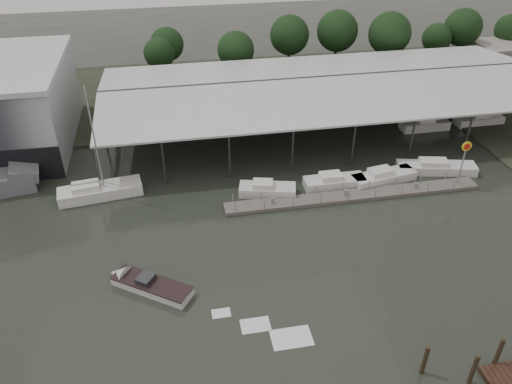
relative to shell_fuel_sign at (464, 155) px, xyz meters
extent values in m
plane|color=#252B23|center=(-27.00, -9.99, -3.93)|extent=(200.00, 200.00, 0.00)
cube|color=#323628|center=(-27.00, 32.01, -3.83)|extent=(140.00, 30.00, 0.30)
cube|color=#2D2F32|center=(-10.00, 18.01, 2.84)|extent=(58.00, 0.40, 0.30)
cylinder|color=#2D2F32|center=(-39.00, 6.51, -1.18)|extent=(0.24, 0.24, 5.50)
cylinder|color=#2D2F32|center=(-39.00, 29.51, -1.18)|extent=(0.24, 0.24, 5.50)
cylinder|color=#2D2F32|center=(19.00, 29.51, -1.18)|extent=(0.24, 0.24, 5.50)
cube|color=#66635A|center=(-12.00, 0.01, -3.73)|extent=(28.00, 2.00, 0.40)
cylinder|color=gray|center=(-25.00, -0.89, -3.13)|extent=(0.10, 0.10, 1.20)
cylinder|color=gray|center=(1.00, 0.91, -3.13)|extent=(0.10, 0.10, 1.20)
cube|color=gray|center=(-13.00, 0.01, -3.23)|extent=(0.30, 0.30, 0.70)
cylinder|color=gray|center=(0.00, 0.01, -1.43)|extent=(0.16, 0.16, 5.00)
cylinder|color=yellow|center=(0.00, 0.01, 1.07)|extent=(1.10, 0.12, 1.10)
cylinder|color=red|center=(0.00, -0.06, 1.07)|extent=(0.70, 0.05, 0.70)
cube|color=gray|center=(28.00, 35.01, -1.93)|extent=(10.00, 8.00, 4.00)
cube|color=slate|center=(-46.98, 9.30, -2.03)|extent=(3.91, 4.82, 1.80)
cube|color=white|center=(-38.72, 5.29, -3.43)|extent=(8.98, 3.75, 1.40)
cube|color=silver|center=(-40.10, 5.10, -2.53)|extent=(3.00, 2.15, 0.80)
cylinder|color=gray|center=(-38.29, 5.35, 2.75)|extent=(0.16, 0.16, 11.50)
cylinder|color=gray|center=(-39.84, 5.13, -2.03)|extent=(3.48, 0.59, 0.12)
cube|color=white|center=(-33.48, -10.13, -3.58)|extent=(6.91, 5.66, 0.90)
cone|color=white|center=(-36.30, -8.16, -3.58)|extent=(2.46, 2.56, 2.00)
cube|color=black|center=(-33.48, -10.13, -3.18)|extent=(6.94, 5.71, 0.12)
cube|color=#2D2F32|center=(-33.94, -9.81, -2.93)|extent=(1.79, 1.83, 0.50)
cube|color=silver|center=(-28.14, -13.85, -3.91)|extent=(2.30, 1.50, 0.04)
cube|color=silver|center=(-25.68, -15.57, -3.91)|extent=(3.10, 2.00, 0.04)
cube|color=silver|center=(-23.22, -17.29, -3.91)|extent=(3.90, 2.50, 0.04)
cube|color=white|center=(-21.03, 2.31, -3.43)|extent=(6.40, 3.58, 1.10)
cube|color=silver|center=(-21.53, 2.31, -2.63)|extent=(2.44, 2.06, 0.70)
cube|color=white|center=(-13.40, 2.51, -3.43)|extent=(6.76, 2.24, 1.10)
cube|color=silver|center=(-13.90, 2.51, -2.63)|extent=(2.37, 1.62, 0.70)
cube|color=white|center=(-7.64, 2.44, -3.43)|extent=(7.63, 3.42, 1.10)
cube|color=silver|center=(-8.14, 2.44, -2.63)|extent=(2.81, 2.02, 0.70)
cube|color=white|center=(-0.84, 3.27, -3.43)|extent=(9.19, 4.13, 1.10)
cube|color=silver|center=(-1.34, 3.27, -2.63)|extent=(3.40, 2.26, 0.70)
cylinder|color=#372B1B|center=(-12.08, -23.29, -2.85)|extent=(0.32, 0.32, 3.36)
cylinder|color=#372B1B|center=(-14.96, -21.96, -2.88)|extent=(0.32, 0.32, 3.29)
cylinder|color=#372B1B|center=(-9.63, -22.37, -2.84)|extent=(0.32, 0.32, 3.37)
cylinder|color=#301F15|center=(-31.24, 37.78, -2.17)|extent=(0.50, 0.50, 3.52)
sphere|color=#1F3C18|center=(-31.24, 37.78, 1.00)|extent=(4.93, 4.93, 4.93)
cylinder|color=#301F15|center=(-29.88, 40.45, -1.98)|extent=(0.50, 0.50, 3.89)
sphere|color=#1F3C18|center=(-29.88, 40.45, 1.52)|extent=(5.45, 5.45, 5.45)
cylinder|color=#301F15|center=(-19.43, 34.62, -1.88)|extent=(0.50, 0.50, 4.10)
sphere|color=#1F3C18|center=(-19.43, 34.62, 1.81)|extent=(5.74, 5.74, 5.74)
cylinder|color=#301F15|center=(-9.88, 38.46, -1.62)|extent=(0.50, 0.50, 4.61)
sphere|color=#1F3C18|center=(-9.88, 38.46, 2.52)|extent=(6.45, 6.45, 6.45)
cylinder|color=#301F15|center=(-1.79, 38.15, -1.50)|extent=(0.50, 0.50, 4.85)
sphere|color=#1F3C18|center=(-1.79, 38.15, 2.86)|extent=(6.78, 6.78, 6.78)
cylinder|color=#301F15|center=(5.97, 34.75, -1.46)|extent=(0.50, 0.50, 4.92)
sphere|color=#1F3C18|center=(5.97, 34.75, 2.97)|extent=(6.89, 6.89, 6.89)
cylinder|color=#301F15|center=(15.85, 37.02, -2.15)|extent=(0.50, 0.50, 3.56)
sphere|color=#1F3C18|center=(15.85, 37.02, 1.06)|extent=(4.98, 4.98, 4.98)
cylinder|color=#301F15|center=(20.71, 37.58, -1.64)|extent=(0.50, 0.50, 4.57)
sphere|color=#1F3C18|center=(20.71, 37.58, 2.47)|extent=(6.39, 6.39, 6.39)
cylinder|color=#301F15|center=(30.61, 38.45, -2.03)|extent=(0.50, 0.50, 3.79)
sphere|color=#1F3C18|center=(30.61, 38.45, 1.39)|extent=(5.31, 5.31, 5.31)
camera|label=1|loc=(-30.54, -41.74, 26.06)|focal=35.00mm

